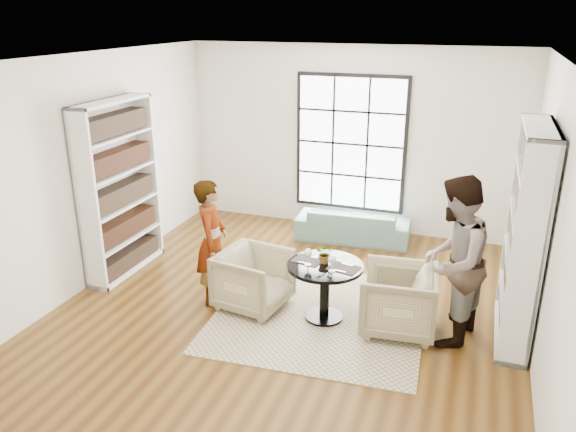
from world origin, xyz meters
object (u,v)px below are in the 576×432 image
at_px(pedestal_table, 325,280).
at_px(wine_glass_right, 332,260).
at_px(sofa, 353,224).
at_px(flower_centerpiece, 325,254).
at_px(armchair_right, 398,300).
at_px(wine_glass_left, 308,253).
at_px(armchair_left, 254,280).
at_px(person_right, 453,262).
at_px(person_left, 212,242).

distance_m(pedestal_table, wine_glass_right, 0.39).
relative_size(sofa, flower_centerpiece, 7.66).
bearing_deg(sofa, armchair_right, 110.51).
bearing_deg(wine_glass_left, pedestal_table, 24.32).
bearing_deg(armchair_left, wine_glass_left, -86.67).
distance_m(pedestal_table, person_right, 1.47).
bearing_deg(wine_glass_left, sofa, 91.44).
xyz_separation_m(armchair_right, wine_glass_right, (-0.74, -0.19, 0.47)).
distance_m(person_right, wine_glass_right, 1.31).
xyz_separation_m(person_right, wine_glass_left, (-1.59, -0.12, -0.09)).
relative_size(wine_glass_left, wine_glass_right, 1.01).
xyz_separation_m(pedestal_table, flower_centerpiece, (-0.02, 0.05, 0.31)).
relative_size(armchair_right, person_left, 0.53).
distance_m(armchair_left, wine_glass_left, 0.87).
bearing_deg(person_right, wine_glass_left, -72.44).
height_order(sofa, flower_centerpiece, flower_centerpiece).
relative_size(person_left, person_right, 0.84).
distance_m(armchair_right, person_right, 0.79).
xyz_separation_m(pedestal_table, armchair_right, (0.86, 0.04, -0.13)).
bearing_deg(person_right, flower_centerpiece, -77.15).
xyz_separation_m(armchair_right, person_left, (-2.31, -0.05, 0.41)).
bearing_deg(pedestal_table, flower_centerpiece, 108.46).
distance_m(person_left, wine_glass_left, 1.27).
relative_size(person_left, flower_centerpiece, 6.84).
xyz_separation_m(person_left, flower_centerpiece, (1.44, 0.06, 0.03)).
bearing_deg(flower_centerpiece, wine_glass_right, -56.18).
height_order(armchair_left, wine_glass_left, wine_glass_left).
bearing_deg(flower_centerpiece, person_left, -177.64).
bearing_deg(person_right, person_left, -75.80).
height_order(pedestal_table, wine_glass_left, wine_glass_left).
relative_size(person_right, flower_centerpiece, 8.15).
xyz_separation_m(person_right, flower_centerpiece, (-1.42, 0.01, -0.12)).
xyz_separation_m(person_left, wine_glass_right, (1.57, -0.14, 0.06)).
xyz_separation_m(armchair_left, flower_centerpiece, (0.89, 0.06, 0.46)).
xyz_separation_m(pedestal_table, sofa, (-0.25, 2.53, -0.26)).
bearing_deg(flower_centerpiece, armchair_left, -176.18).
height_order(armchair_left, person_right, person_right).
xyz_separation_m(wine_glass_right, flower_centerpiece, (-0.14, 0.20, -0.03)).
bearing_deg(pedestal_table, wine_glass_left, -155.68).
height_order(person_left, flower_centerpiece, person_left).
xyz_separation_m(wine_glass_left, wine_glass_right, (0.30, -0.07, -0.00)).
distance_m(armchair_right, wine_glass_left, 1.15).
xyz_separation_m(pedestal_table, wine_glass_right, (0.12, -0.16, 0.34)).
bearing_deg(person_right, sofa, -133.19).
distance_m(pedestal_table, armchair_left, 0.91).
relative_size(pedestal_table, armchair_right, 1.06).
distance_m(pedestal_table, sofa, 2.56).
relative_size(armchair_left, wine_glass_left, 3.91).
relative_size(pedestal_table, flower_centerpiece, 3.82).
height_order(sofa, armchair_left, armchair_left).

